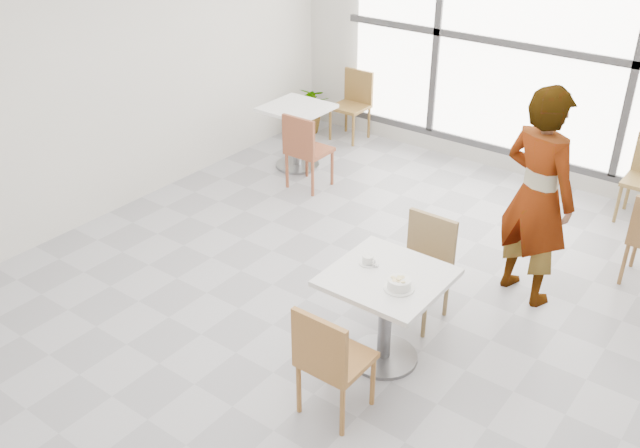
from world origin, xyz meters
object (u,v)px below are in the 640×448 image
Objects in this scene: chair_near at (329,357)px; person at (537,196)px; oatmeal_bowl at (399,284)px; bg_chair_left_near at (305,147)px; main_table at (386,301)px; bg_table_left at (297,128)px; chair_far at (424,261)px; plant_left at (310,109)px; bg_chair_left_far at (354,100)px; coffee_cup at (368,260)px.

chair_near is 0.47× the size of person.
chair_near is 4.14× the size of oatmeal_bowl.
bg_chair_left_near is at bearing -49.41° from chair_near.
main_table is 0.92× the size of bg_chair_left_near.
chair_far is at bearing -32.64° from bg_table_left.
chair_far is at bearing -39.69° from plant_left.
person is (0.34, 1.56, 0.14)m from oatmeal_bowl.
person is 2.84× the size of plant_left.
bg_table_left is at bearing 138.92° from main_table.
chair_far is at bearing -47.31° from bg_chair_left_far.
bg_chair_left_near is (-2.07, 1.90, -0.28)m from coffee_cup.
chair_near is 1.33× the size of plant_left.
coffee_cup is at bearing -46.90° from plant_left.
oatmeal_bowl is at bearing 96.42° from person.
chair_far is 4.14× the size of oatmeal_bowl.
main_table is 0.92× the size of chair_near.
chair_near is 5.47× the size of coffee_cup.
chair_far is at bearing 73.29° from person.
plant_left is at bearing -54.11° from bg_chair_left_near.
person reaches higher than chair_near.
oatmeal_bowl is at bearing 139.80° from bg_chair_left_near.
bg_chair_left_far is (-2.72, 4.25, 0.00)m from chair_near.
coffee_cup is 0.21× the size of bg_table_left.
person is at bearing 64.26° from coffee_cup.
chair_far and bg_chair_left_near have the same top height.
person is (0.68, 1.42, 0.15)m from coffee_cup.
main_table is 4.65m from plant_left.
plant_left is (-3.28, 4.04, -0.17)m from chair_near.
coffee_cup is at bearing 157.59° from oatmeal_bowl.
oatmeal_bowl reaches higher than coffee_cup.
oatmeal_bowl is at bearing -45.06° from plant_left.
person reaches higher than bg_table_left.
bg_table_left is at bearing -60.08° from plant_left.
coffee_cup is at bearing 82.88° from person.
chair_near reaches higher than main_table.
oatmeal_bowl is 0.24× the size of bg_chair_left_far.
person is 2.14× the size of bg_chair_left_near.
plant_left is (-0.55, 0.96, -0.16)m from bg_table_left.
chair_near is 1.00× the size of bg_chair_left_far.
main_table is at bearing 90.07° from person.
person is at bearing 71.44° from main_table.
main_table is 3.81× the size of oatmeal_bowl.
plant_left is (-1.00, 1.38, -0.17)m from bg_chair_left_near.
oatmeal_bowl is (0.14, 0.62, 0.29)m from chair_near.
chair_far is at bearing 95.91° from main_table.
coffee_cup is at bearing 167.71° from main_table.
person reaches higher than main_table.
person reaches higher than oatmeal_bowl.
bg_table_left is (-2.73, 3.08, -0.01)m from chair_near.
person is at bearing -15.72° from bg_table_left.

